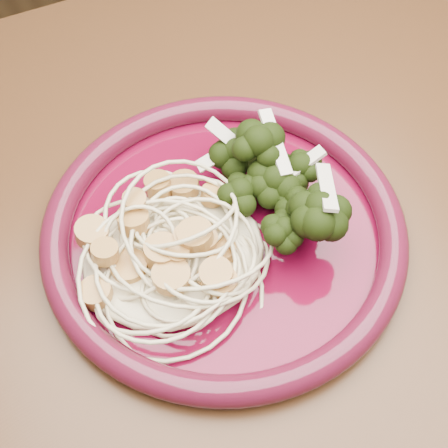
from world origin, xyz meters
TOP-DOWN VIEW (x-y plane):
  - dining_table at (0.00, 0.00)m, footprint 1.20×0.80m
  - dinner_plate at (0.08, 0.01)m, footprint 0.35×0.35m
  - spaghetti_pile at (0.03, 0.01)m, footprint 0.17×0.15m
  - scallop_cluster at (0.03, 0.01)m, footprint 0.16×0.16m
  - broccoli_pile at (0.14, 0.02)m, footprint 0.12×0.17m
  - onion_garnish at (0.14, 0.02)m, footprint 0.08×0.11m

SIDE VIEW (x-z plane):
  - dining_table at x=0.00m, z-range 0.28..1.03m
  - dinner_plate at x=0.08m, z-range 0.75..0.77m
  - spaghetti_pile at x=0.03m, z-range 0.76..0.79m
  - broccoli_pile at x=0.14m, z-range 0.76..0.81m
  - scallop_cluster at x=0.03m, z-range 0.79..0.84m
  - onion_garnish at x=0.14m, z-range 0.79..0.85m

